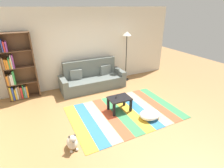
# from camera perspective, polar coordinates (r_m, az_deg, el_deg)

# --- Properties ---
(ground_plane) EXTENTS (14.00, 14.00, 0.00)m
(ground_plane) POSITION_cam_1_polar(r_m,az_deg,el_deg) (4.87, 3.24, -10.09)
(ground_plane) COLOR #9E7042
(back_wall) EXTENTS (6.80, 0.10, 2.70)m
(back_wall) POSITION_cam_1_polar(r_m,az_deg,el_deg) (6.51, -7.78, 11.62)
(back_wall) COLOR silver
(back_wall) RESTS_ON ground_plane
(rug) EXTENTS (2.95, 2.01, 0.01)m
(rug) POSITION_cam_1_polar(r_m,az_deg,el_deg) (4.98, 4.07, -9.14)
(rug) COLOR gold
(rug) RESTS_ON ground_plane
(couch) EXTENTS (2.26, 0.80, 1.00)m
(couch) POSITION_cam_1_polar(r_m,az_deg,el_deg) (6.31, -6.35, 1.62)
(couch) COLOR #59605B
(couch) RESTS_ON ground_plane
(bookshelf) EXTENTS (0.90, 0.28, 2.05)m
(bookshelf) POSITION_cam_1_polar(r_m,az_deg,el_deg) (6.08, -28.60, 3.61)
(bookshelf) COLOR brown
(bookshelf) RESTS_ON ground_plane
(coffee_table) EXTENTS (0.60, 0.44, 0.40)m
(coffee_table) POSITION_cam_1_polar(r_m,az_deg,el_deg) (4.90, 2.43, -5.38)
(coffee_table) COLOR black
(coffee_table) RESTS_ON rug
(pouf) EXTENTS (0.57, 0.46, 0.20)m
(pouf) POSITION_cam_1_polar(r_m,az_deg,el_deg) (4.79, 12.17, -9.68)
(pouf) COLOR white
(pouf) RESTS_ON rug
(dog) EXTENTS (0.22, 0.35, 0.40)m
(dog) POSITION_cam_1_polar(r_m,az_deg,el_deg) (3.90, -12.77, -17.87)
(dog) COLOR beige
(dog) RESTS_ON ground_plane
(standing_lamp) EXTENTS (0.32, 0.32, 1.88)m
(standing_lamp) POSITION_cam_1_polar(r_m,az_deg,el_deg) (6.67, 4.80, 13.95)
(standing_lamp) COLOR black
(standing_lamp) RESTS_ON ground_plane
(tv_remote) EXTENTS (0.13, 0.15, 0.02)m
(tv_remote) POSITION_cam_1_polar(r_m,az_deg,el_deg) (4.89, 1.38, -4.14)
(tv_remote) COLOR black
(tv_remote) RESTS_ON coffee_table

